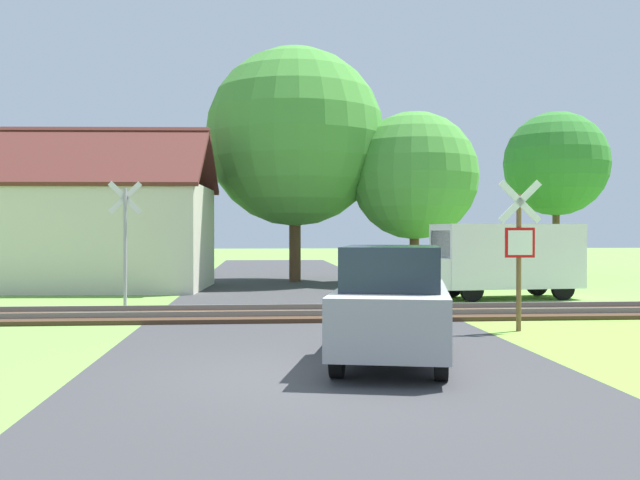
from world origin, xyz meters
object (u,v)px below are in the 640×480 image
crossing_sign_far (125,235)px  parked_car (392,304)px  house (106,233)px  stop_sign_near (519,246)px  mail_truck (501,257)px  tree_center (295,137)px  tree_right (414,176)px  tree_far (556,164)px

crossing_sign_far → parked_car: 10.01m
crossing_sign_far → house: house is taller
stop_sign_near → parked_car: 4.50m
mail_truck → parked_car: 11.40m
house → tree_center: bearing=27.9°
crossing_sign_far → tree_right: bearing=35.8°
tree_far → parked_car: bearing=-118.8°
mail_truck → parked_car: mail_truck is taller
stop_sign_near → tree_far: 19.78m
parked_car → tree_right: bearing=89.2°
stop_sign_near → tree_far: tree_far is taller
stop_sign_near → parked_car: stop_sign_near is taller
stop_sign_near → parked_car: (-3.15, -3.11, -0.82)m
crossing_sign_far → tree_right: tree_right is taller
house → tree_far: bearing=21.0°
tree_right → mail_truck: (1.19, -6.70, -2.99)m
tree_center → parked_car: bearing=-87.9°
tree_far → tree_center: 12.42m
crossing_sign_far → tree_center: bearing=56.9°
stop_sign_near → parked_car: size_ratio=0.71×
house → mail_truck: (12.65, -4.69, -0.74)m
stop_sign_near → crossing_sign_far: crossing_sign_far is taller
house → tree_far: (18.88, 5.91, 3.15)m
tree_right → parked_car: size_ratio=1.58×
tree_far → house: bearing=-162.6°
crossing_sign_far → tree_right: size_ratio=0.50×
tree_center → tree_right: bearing=-12.9°
tree_center → mail_truck: size_ratio=1.86×
house → crossing_sign_far: bearing=-70.4°
tree_right → house: bearing=-170.1°
tree_right → stop_sign_near: bearing=-93.5°
tree_far → tree_center: tree_center is taller
stop_sign_near → house: house is taller
parked_car → mail_truck: bearing=75.5°
tree_right → tree_far: (7.42, 3.90, 0.90)m
crossing_sign_far → mail_truck: (10.76, 1.89, -0.69)m
stop_sign_near → tree_center: (-3.80, 14.80, 4.12)m
crossing_sign_far → tree_center: (4.92, 9.65, 3.90)m
crossing_sign_far → tree_far: size_ratio=0.45×
crossing_sign_far → tree_right: 13.06m
parked_car → crossing_sign_far: bearing=136.6°
house → tree_far: 20.03m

